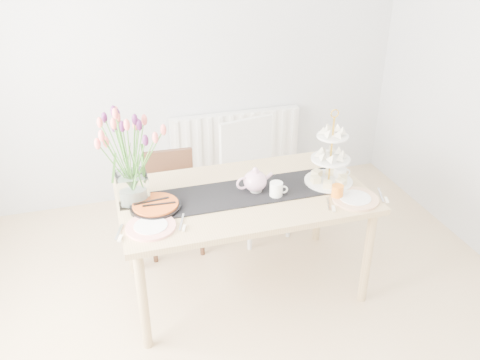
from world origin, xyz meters
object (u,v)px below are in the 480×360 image
object	(u,v)px
mug_orange	(337,192)
plate_left	(151,227)
mug_white	(276,190)
mug_grey	(256,185)
dining_table	(244,203)
cream_jug	(340,174)
tart_tin	(156,206)
radiator	(236,143)
teapot	(255,181)
plate_right	(355,199)
cake_stand	(330,165)
chair_brown	(172,193)
tulip_vase	(128,145)
chair_white	(253,169)

from	to	relation	value
mug_orange	plate_left	world-z (taller)	mug_orange
mug_white	mug_grey	bearing A→B (deg)	154.18
dining_table	cream_jug	distance (m)	0.69
tart_tin	mug_orange	bearing A→B (deg)	-10.13
cream_jug	mug_white	bearing A→B (deg)	-161.57
cream_jug	mug_orange	distance (m)	0.26
tart_tin	mug_white	world-z (taller)	mug_white
radiator	dining_table	world-z (taller)	same
teapot	plate_right	xyz separation A→B (m)	(0.57, -0.29, -0.07)
mug_white	plate_left	xyz separation A→B (m)	(-0.81, -0.13, -0.04)
mug_white	plate_right	bearing A→B (deg)	-6.20
cake_stand	plate_right	distance (m)	0.29
teapot	cake_stand	bearing A→B (deg)	-9.41
cake_stand	tart_tin	size ratio (longest dim) A/B	1.50
chair_brown	tulip_vase	size ratio (longest dim) A/B	1.08
chair_brown	cake_stand	size ratio (longest dim) A/B	1.60
cream_jug	dining_table	bearing A→B (deg)	-172.71
cream_jug	tart_tin	distance (m)	1.25
dining_table	chair_white	world-z (taller)	chair_white
cream_jug	plate_left	bearing A→B (deg)	-162.58
dining_table	mug_grey	xyz separation A→B (m)	(0.08, -0.01, 0.12)
cream_jug	plate_right	world-z (taller)	cream_jug
cake_stand	mug_white	xyz separation A→B (m)	(-0.40, -0.06, -0.09)
plate_right	teapot	bearing A→B (deg)	153.30
cake_stand	radiator	bearing A→B (deg)	98.81
cream_jug	mug_orange	xyz separation A→B (m)	(-0.13, -0.22, 0.00)
chair_white	cream_jug	xyz separation A→B (m)	(0.38, -0.70, 0.25)
radiator	chair_brown	bearing A→B (deg)	-135.06
chair_brown	cream_jug	xyz separation A→B (m)	(1.04, -0.69, 0.36)
dining_table	tart_tin	xyz separation A→B (m)	(-0.57, -0.03, 0.09)
tart_tin	plate_right	world-z (taller)	tart_tin
radiator	chair_brown	distance (m)	1.02
dining_table	cake_stand	size ratio (longest dim) A/B	3.41
tulip_vase	dining_table	bearing A→B (deg)	-8.29
dining_table	mug_grey	bearing A→B (deg)	-3.95
radiator	tulip_vase	bearing A→B (deg)	-128.58
tulip_vase	teapot	xyz separation A→B (m)	(0.77, -0.10, -0.31)
dining_table	radiator	bearing A→B (deg)	75.87
chair_white	mug_orange	size ratio (longest dim) A/B	10.31
plate_right	cream_jug	bearing A→B (deg)	83.85
dining_table	plate_left	bearing A→B (deg)	-159.94
dining_table	chair_white	bearing A→B (deg)	67.27
chair_white	mug_grey	world-z (taller)	chair_white
cream_jug	tart_tin	size ratio (longest dim) A/B	0.27
cake_stand	teapot	xyz separation A→B (m)	(-0.50, 0.04, -0.06)
mug_white	plate_right	xyz separation A→B (m)	(0.46, -0.18, -0.04)
chair_white	tulip_vase	world-z (taller)	tulip_vase
mug_orange	chair_white	bearing A→B (deg)	37.14
dining_table	teapot	bearing A→B (deg)	2.74
plate_left	cake_stand	bearing A→B (deg)	9.24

